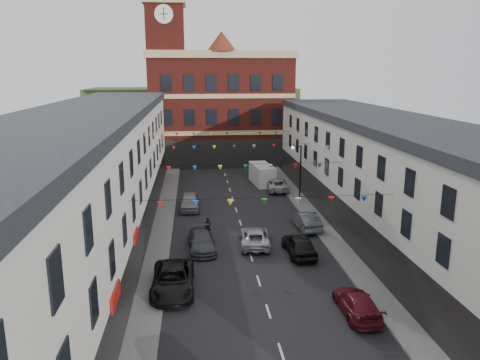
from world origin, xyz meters
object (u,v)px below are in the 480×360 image
object	(u,v)px
car_right_d	(299,245)
car_right_e	(306,220)
car_left_c	(173,280)
moving_car	(255,237)
car_right_c	(357,304)
white_van	(262,174)
street_lamp	(298,166)
car_left_d	(202,241)
car_right_f	(277,185)
pedestrian	(208,227)
car_left_e	(190,201)

from	to	relation	value
car_right_d	car_right_e	distance (m)	6.03
car_left_c	moving_car	xyz separation A→B (m)	(6.10, 7.35, -0.10)
car_right_c	white_van	world-z (taller)	white_van
street_lamp	car_left_d	bearing A→B (deg)	-129.73
car_left_d	car_right_f	xyz separation A→B (m)	(8.94, 17.32, 0.01)
car_right_c	pedestrian	xyz separation A→B (m)	(-7.90, 13.72, 0.13)
car_right_c	white_van	xyz separation A→B (m)	(-0.81, 31.27, 0.52)
car_right_c	car_right_e	bearing A→B (deg)	-92.16
car_right_c	white_van	size ratio (longest dim) A/B	0.85
car_right_e	white_van	bearing A→B (deg)	-89.29
moving_car	car_right_f	bearing A→B (deg)	-100.32
car_left_d	car_right_c	distance (m)	13.57
car_left_e	car_right_c	xyz separation A→B (m)	(9.45, -21.54, -0.14)
car_left_c	car_right_f	bearing A→B (deg)	65.94
car_left_d	car_right_e	distance (m)	9.96
moving_car	car_right_e	bearing A→B (deg)	-139.48
street_lamp	car_right_e	distance (m)	8.82
car_left_e	car_right_c	size ratio (longest dim) A/B	1.04
street_lamp	car_left_c	world-z (taller)	street_lamp
car_right_e	car_left_e	bearing A→B (deg)	-38.71
car_left_e	white_van	world-z (taller)	white_van
street_lamp	car_right_c	distance (m)	23.07
street_lamp	car_left_c	distance (m)	22.68
car_left_c	car_right_c	distance (m)	11.08
car_left_d	car_right_e	bearing A→B (deg)	19.68
car_right_d	car_right_c	bearing A→B (deg)	96.18
car_left_c	moving_car	world-z (taller)	car_left_c
car_right_c	pedestrian	bearing A→B (deg)	-59.88
moving_car	white_van	bearing A→B (deg)	-94.37
street_lamp	car_right_d	distance (m)	14.54
white_van	car_right_c	bearing A→B (deg)	-94.80
car_right_e	pedestrian	bearing A→B (deg)	1.84
car_left_e	car_right_e	world-z (taller)	car_left_e
car_left_e	white_van	distance (m)	13.02
car_right_c	moving_car	world-z (taller)	moving_car
car_right_f	pedestrian	bearing A→B (deg)	63.83
car_left_e	car_right_e	bearing A→B (deg)	-33.87
car_left_c	car_right_e	xyz separation A→B (m)	(11.00, 10.79, -0.02)
car_left_c	car_right_f	size ratio (longest dim) A/B	1.11
car_left_c	car_left_e	xyz separation A→B (m)	(0.96, 17.71, 0.02)
street_lamp	pedestrian	size ratio (longest dim) A/B	3.82
car_right_d	car_right_f	bearing A→B (deg)	-97.38
street_lamp	car_left_e	size ratio (longest dim) A/B	1.28
car_right_d	car_left_e	bearing A→B (deg)	-59.40
car_right_f	white_van	world-z (taller)	white_van
street_lamp	car_right_c	world-z (taller)	street_lamp
car_left_e	car_right_f	distance (m)	11.75
car_left_c	white_van	bearing A→B (deg)	70.91
car_right_f	moving_car	bearing A→B (deg)	78.50
pedestrian	car_right_e	bearing A→B (deg)	28.78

